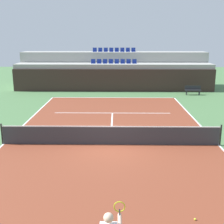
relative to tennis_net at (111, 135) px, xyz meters
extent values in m
plane|color=#477042|center=(0.00, 0.00, -0.51)|extent=(80.00, 80.00, 0.00)
cube|color=brown|center=(0.00, 0.00, -0.50)|extent=(11.00, 24.00, 0.01)
cube|color=white|center=(0.00, 11.95, -0.50)|extent=(11.00, 0.10, 0.00)
cube|color=white|center=(-5.45, 0.00, -0.50)|extent=(0.10, 24.00, 0.00)
cube|color=white|center=(5.45, 0.00, -0.50)|extent=(0.10, 24.00, 0.00)
cube|color=white|center=(0.00, 6.40, -0.50)|extent=(8.26, 0.10, 0.00)
cube|color=white|center=(0.00, 3.20, -0.50)|extent=(0.10, 6.40, 0.00)
cube|color=#33231E|center=(0.00, 15.14, 0.60)|extent=(19.98, 0.30, 2.21)
cube|color=#9E9E99|center=(0.00, 16.49, 0.82)|extent=(19.98, 2.40, 2.65)
cube|color=#9E9E99|center=(0.00, 18.89, 1.35)|extent=(19.98, 2.40, 3.71)
cube|color=navy|center=(-2.12, 16.49, 2.16)|extent=(0.44, 0.44, 0.04)
cube|color=navy|center=(-2.12, 16.69, 2.38)|extent=(0.44, 0.04, 0.40)
cube|color=navy|center=(-1.51, 16.49, 2.16)|extent=(0.44, 0.44, 0.04)
cube|color=navy|center=(-1.51, 16.69, 2.38)|extent=(0.44, 0.04, 0.40)
cube|color=navy|center=(-0.91, 16.49, 2.16)|extent=(0.44, 0.44, 0.04)
cube|color=navy|center=(-0.91, 16.69, 2.38)|extent=(0.44, 0.04, 0.40)
cube|color=navy|center=(-0.30, 16.49, 2.16)|extent=(0.44, 0.44, 0.04)
cube|color=navy|center=(-0.30, 16.69, 2.38)|extent=(0.44, 0.04, 0.40)
cube|color=navy|center=(0.30, 16.49, 2.16)|extent=(0.44, 0.44, 0.04)
cube|color=navy|center=(0.30, 16.69, 2.38)|extent=(0.44, 0.04, 0.40)
cube|color=navy|center=(0.91, 16.49, 2.16)|extent=(0.44, 0.44, 0.04)
cube|color=navy|center=(0.91, 16.69, 2.38)|extent=(0.44, 0.04, 0.40)
cube|color=navy|center=(1.51, 16.49, 2.16)|extent=(0.44, 0.44, 0.04)
cube|color=navy|center=(1.51, 16.69, 2.38)|extent=(0.44, 0.04, 0.40)
cube|color=navy|center=(2.12, 16.49, 2.16)|extent=(0.44, 0.44, 0.04)
cube|color=navy|center=(2.12, 16.69, 2.38)|extent=(0.44, 0.04, 0.40)
cube|color=navy|center=(-2.12, 18.89, 3.22)|extent=(0.44, 0.44, 0.04)
cube|color=navy|center=(-2.12, 19.09, 3.44)|extent=(0.44, 0.04, 0.40)
cube|color=navy|center=(-1.51, 18.89, 3.22)|extent=(0.44, 0.44, 0.04)
cube|color=navy|center=(-1.51, 19.09, 3.44)|extent=(0.44, 0.04, 0.40)
cube|color=navy|center=(-0.91, 18.89, 3.22)|extent=(0.44, 0.44, 0.04)
cube|color=navy|center=(-0.91, 19.09, 3.44)|extent=(0.44, 0.04, 0.40)
cube|color=navy|center=(-0.30, 18.89, 3.22)|extent=(0.44, 0.44, 0.04)
cube|color=navy|center=(-0.30, 19.09, 3.44)|extent=(0.44, 0.04, 0.40)
cube|color=navy|center=(0.30, 18.89, 3.22)|extent=(0.44, 0.44, 0.04)
cube|color=navy|center=(0.30, 19.09, 3.44)|extent=(0.44, 0.04, 0.40)
cube|color=navy|center=(0.91, 18.89, 3.22)|extent=(0.44, 0.44, 0.04)
cube|color=navy|center=(0.91, 19.09, 3.44)|extent=(0.44, 0.04, 0.40)
cube|color=navy|center=(1.51, 18.89, 3.22)|extent=(0.44, 0.44, 0.04)
cube|color=navy|center=(1.51, 19.09, 3.44)|extent=(0.44, 0.04, 0.40)
cube|color=navy|center=(2.12, 18.89, 3.22)|extent=(0.44, 0.44, 0.04)
cube|color=navy|center=(2.12, 19.09, 3.44)|extent=(0.44, 0.04, 0.40)
cylinder|color=black|center=(-5.50, 0.00, 0.04)|extent=(0.08, 0.08, 1.07)
cylinder|color=black|center=(5.50, 0.00, 0.04)|extent=(0.08, 0.08, 1.07)
cube|color=#333338|center=(0.00, 0.00, -0.04)|extent=(10.90, 0.02, 0.92)
cube|color=white|center=(0.00, 0.00, 0.45)|extent=(10.90, 0.04, 0.05)
sphere|color=beige|center=(0.13, -8.69, 1.10)|extent=(0.22, 0.22, 0.22)
cylinder|color=beige|center=(0.37, -8.39, 0.83)|extent=(0.09, 0.63, 0.20)
cylinder|color=black|center=(0.37, -8.09, 0.83)|extent=(0.03, 0.28, 0.03)
torus|color=#BFD819|center=(0.37, -7.83, 0.83)|extent=(0.28, 0.02, 0.28)
cube|color=#232328|center=(7.46, 13.42, -0.06)|extent=(1.50, 0.40, 0.05)
cube|color=#232328|center=(7.46, 13.60, 0.16)|extent=(1.50, 0.04, 0.36)
cube|color=#2D2D33|center=(6.86, 13.28, -0.30)|extent=(0.06, 0.06, 0.42)
cube|color=#2D2D33|center=(8.06, 13.28, -0.30)|extent=(0.06, 0.06, 0.42)
cube|color=#2D2D33|center=(6.86, 13.56, -0.30)|extent=(0.06, 0.06, 0.42)
cube|color=#2D2D33|center=(8.06, 13.56, -0.30)|extent=(0.06, 0.06, 0.42)
sphere|color=#CCE033|center=(2.64, -6.38, -0.47)|extent=(0.07, 0.07, 0.07)
camera|label=1|loc=(0.29, -14.20, 4.80)|focal=47.76mm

